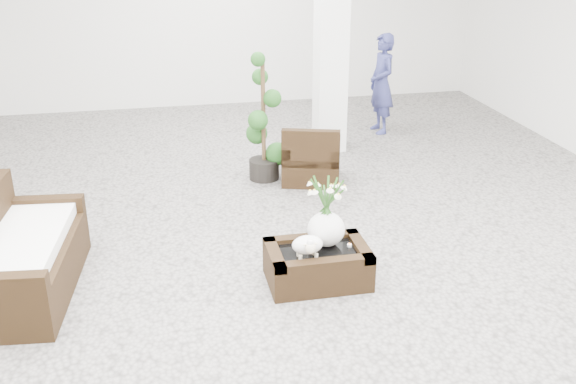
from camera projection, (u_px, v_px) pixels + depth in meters
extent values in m
plane|color=gray|center=(286.00, 245.00, 6.65)|extent=(11.00, 11.00, 0.00)
cube|color=white|center=(332.00, 23.00, 8.72)|extent=(0.40, 0.40, 3.50)
cube|color=black|center=(317.00, 266.00, 5.93)|extent=(0.90, 0.60, 0.31)
ellipsoid|color=white|center=(307.00, 247.00, 5.71)|extent=(0.28, 0.23, 0.21)
cylinder|color=white|center=(349.00, 245.00, 5.94)|extent=(0.04, 0.04, 0.03)
cube|color=black|center=(312.00, 152.00, 8.13)|extent=(0.86, 0.84, 0.74)
cube|color=black|center=(23.00, 247.00, 5.67)|extent=(0.94, 1.70, 0.87)
imported|color=navy|center=(382.00, 84.00, 9.83)|extent=(0.40, 0.57, 1.49)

